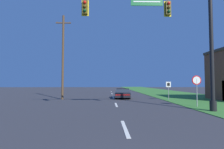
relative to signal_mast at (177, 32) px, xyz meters
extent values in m
cube|color=#38752D|center=(6.49, 19.83, -5.39)|extent=(10.00, 110.00, 0.04)
cube|color=silver|center=(-4.01, -4.17, -5.41)|extent=(0.16, 2.80, 0.01)
cube|color=silver|center=(-4.01, 3.83, -5.41)|extent=(0.16, 2.80, 0.01)
cube|color=silver|center=(-4.01, 11.83, -5.41)|extent=(0.16, 2.80, 0.01)
cube|color=silver|center=(-4.01, 19.83, -5.41)|extent=(0.16, 2.80, 0.01)
cube|color=silver|center=(-4.01, 27.83, -5.41)|extent=(0.16, 2.80, 0.01)
cylinder|color=black|center=(2.39, 0.00, -5.02)|extent=(0.44, 0.44, 0.70)
cylinder|color=black|center=(2.39, 0.00, -1.12)|extent=(0.26, 0.26, 8.50)
cube|color=#196B33|center=(-2.06, 0.00, 2.13)|extent=(2.21, 0.06, 0.55)
cube|color=white|center=(-2.06, -0.03, 2.13)|extent=(1.86, 0.01, 0.08)
cube|color=yellow|center=(-6.32, 0.14, 1.70)|extent=(0.50, 0.03, 1.11)
cube|color=#4C4214|center=(-6.32, 0.00, 1.70)|extent=(0.34, 0.24, 0.95)
sphere|color=red|center=(-6.32, -0.14, 1.98)|extent=(0.22, 0.22, 0.22)
sphere|color=#51380F|center=(-6.32, -0.14, 1.70)|extent=(0.22, 0.22, 0.22)
sphere|color=#0F3D19|center=(-6.32, -0.14, 1.41)|extent=(0.22, 0.22, 0.22)
cube|color=yellow|center=(-0.58, 0.14, 1.70)|extent=(0.50, 0.03, 1.11)
cube|color=#4C4214|center=(-0.58, 0.00, 1.70)|extent=(0.34, 0.24, 0.95)
sphere|color=red|center=(-0.58, -0.14, 1.98)|extent=(0.22, 0.22, 0.22)
sphere|color=#51380F|center=(-0.58, -0.14, 1.70)|extent=(0.22, 0.22, 0.22)
sphere|color=#0F3D19|center=(-0.58, -0.14, 1.41)|extent=(0.22, 0.22, 0.22)
cylinder|color=black|center=(-1.93, 12.00, -5.09)|extent=(0.22, 0.64, 0.64)
cylinder|color=black|center=(-3.52, 12.14, -5.09)|extent=(0.22, 0.64, 0.64)
cylinder|color=black|center=(-2.18, 9.04, -5.09)|extent=(0.22, 0.64, 0.64)
cylinder|color=black|center=(-3.77, 9.17, -5.09)|extent=(0.22, 0.64, 0.64)
cube|color=black|center=(-2.85, 10.59, -4.91)|extent=(2.18, 4.51, 0.55)
cube|color=#283342|center=(-2.84, 10.70, -4.43)|extent=(1.75, 1.97, 0.42)
cube|color=black|center=(-2.84, 10.70, -4.25)|extent=(1.71, 1.93, 0.06)
cube|color=#B71414|center=(-3.03, 8.44, -4.85)|extent=(1.67, 0.20, 0.14)
cylinder|color=gray|center=(2.45, 2.27, -4.27)|extent=(0.07, 0.07, 2.20)
cylinder|color=red|center=(2.45, 2.27, -3.25)|extent=(0.76, 0.04, 0.76)
cylinder|color=white|center=(2.45, 2.24, -3.25)|extent=(0.61, 0.01, 0.61)
cylinder|color=gray|center=(2.12, 7.92, -4.37)|extent=(0.06, 0.06, 2.00)
cube|color=white|center=(2.12, 7.92, -3.64)|extent=(0.55, 0.04, 0.60)
cube|color=black|center=(2.12, 7.89, -3.64)|extent=(0.31, 0.01, 0.34)
cylinder|color=#4C3823|center=(-10.12, 9.09, -0.38)|extent=(0.26, 0.26, 10.07)
cube|color=#4C3823|center=(-10.12, 9.09, 3.75)|extent=(1.80, 0.12, 0.12)
cylinder|color=#333338|center=(-10.87, 9.09, 3.87)|extent=(0.08, 0.08, 0.12)
cylinder|color=#333338|center=(-9.37, 9.09, 3.87)|extent=(0.08, 0.08, 0.12)
camera|label=1|loc=(-4.74, -11.73, -3.47)|focal=28.00mm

